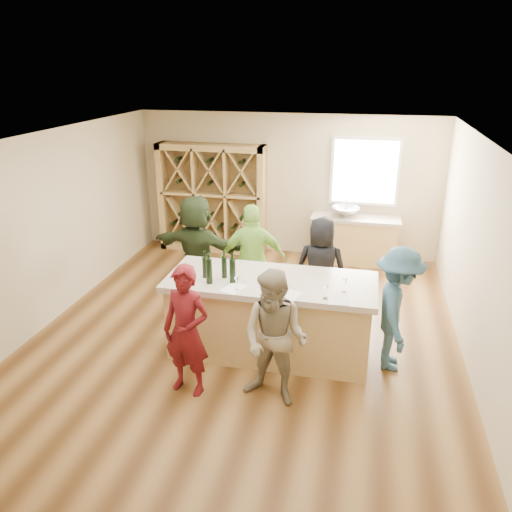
% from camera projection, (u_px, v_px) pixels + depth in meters
% --- Properties ---
extents(floor, '(6.00, 7.00, 0.10)m').
position_uv_depth(floor, '(246.00, 336.00, 7.31)').
color(floor, brown).
rests_on(floor, ground).
extents(ceiling, '(6.00, 7.00, 0.10)m').
position_uv_depth(ceiling, '(245.00, 135.00, 6.26)').
color(ceiling, white).
rests_on(ceiling, ground).
extents(wall_back, '(6.00, 0.10, 2.80)m').
position_uv_depth(wall_back, '(287.00, 185.00, 10.01)').
color(wall_back, '#C9B691').
rests_on(wall_back, ground).
extents(wall_front, '(6.00, 0.10, 2.80)m').
position_uv_depth(wall_front, '(128.00, 409.00, 3.56)').
color(wall_front, '#C9B691').
rests_on(wall_front, ground).
extents(wall_left, '(0.10, 7.00, 2.80)m').
position_uv_depth(wall_left, '(46.00, 228.00, 7.40)').
color(wall_left, '#C9B691').
rests_on(wall_left, ground).
extents(wall_right, '(0.10, 7.00, 2.80)m').
position_uv_depth(wall_right, '(485.00, 262.00, 6.17)').
color(wall_right, '#C9B691').
rests_on(wall_right, ground).
extents(window_frame, '(1.30, 0.06, 1.30)m').
position_uv_depth(window_frame, '(365.00, 172.00, 9.51)').
color(window_frame, white).
rests_on(window_frame, wall_back).
extents(window_pane, '(1.18, 0.01, 1.18)m').
position_uv_depth(window_pane, '(365.00, 172.00, 9.47)').
color(window_pane, white).
rests_on(window_pane, wall_back).
extents(wine_rack, '(2.20, 0.45, 2.20)m').
position_uv_depth(wine_rack, '(212.00, 199.00, 10.17)').
color(wine_rack, tan).
rests_on(wine_rack, floor).
extents(back_counter_base, '(1.60, 0.58, 0.86)m').
position_uv_depth(back_counter_base, '(354.00, 241.00, 9.76)').
color(back_counter_base, tan).
rests_on(back_counter_base, floor).
extents(back_counter_top, '(1.70, 0.62, 0.06)m').
position_uv_depth(back_counter_top, '(356.00, 218.00, 9.59)').
color(back_counter_top, '#B7A796').
rests_on(back_counter_top, back_counter_base).
extents(sink, '(0.54, 0.54, 0.19)m').
position_uv_depth(sink, '(346.00, 212.00, 9.59)').
color(sink, silver).
rests_on(sink, back_counter_top).
extents(faucet, '(0.02, 0.02, 0.30)m').
position_uv_depth(faucet, '(346.00, 206.00, 9.73)').
color(faucet, silver).
rests_on(faucet, back_counter_top).
extents(tasting_counter_base, '(2.60, 1.00, 1.00)m').
position_uv_depth(tasting_counter_base, '(270.00, 319.00, 6.68)').
color(tasting_counter_base, tan).
rests_on(tasting_counter_base, floor).
extents(tasting_counter_top, '(2.72, 1.12, 0.08)m').
position_uv_depth(tasting_counter_top, '(271.00, 282.00, 6.48)').
color(tasting_counter_top, '#B7A796').
rests_on(tasting_counter_top, tasting_counter_base).
extents(wine_bottle_a, '(0.09, 0.09, 0.28)m').
position_uv_depth(wine_bottle_a, '(205.00, 267.00, 6.47)').
color(wine_bottle_a, black).
rests_on(wine_bottle_a, tasting_counter_top).
extents(wine_bottle_b, '(0.10, 0.10, 0.32)m').
position_uv_depth(wine_bottle_b, '(209.00, 271.00, 6.29)').
color(wine_bottle_b, black).
rests_on(wine_bottle_b, tasting_counter_top).
extents(wine_bottle_c, '(0.09, 0.09, 0.29)m').
position_uv_depth(wine_bottle_c, '(224.00, 267.00, 6.46)').
color(wine_bottle_c, black).
rests_on(wine_bottle_c, tasting_counter_top).
extents(wine_bottle_d, '(0.09, 0.09, 0.32)m').
position_uv_depth(wine_bottle_d, '(233.00, 271.00, 6.31)').
color(wine_bottle_d, black).
rests_on(wine_bottle_d, tasting_counter_top).
extents(wine_glass_a, '(0.08, 0.08, 0.17)m').
position_uv_depth(wine_glass_a, '(237.00, 284.00, 6.13)').
color(wine_glass_a, white).
rests_on(wine_glass_a, tasting_counter_top).
extents(wine_glass_b, '(0.07, 0.07, 0.19)m').
position_uv_depth(wine_glass_b, '(280.00, 289.00, 5.96)').
color(wine_glass_b, white).
rests_on(wine_glass_b, tasting_counter_top).
extents(wine_glass_c, '(0.07, 0.07, 0.16)m').
position_uv_depth(wine_glass_c, '(326.00, 292.00, 5.91)').
color(wine_glass_c, white).
rests_on(wine_glass_c, tasting_counter_top).
extents(wine_glass_e, '(0.08, 0.08, 0.17)m').
position_uv_depth(wine_glass_e, '(344.00, 286.00, 6.06)').
color(wine_glass_e, white).
rests_on(wine_glass_e, tasting_counter_top).
extents(tasting_menu_a, '(0.31, 0.36, 0.00)m').
position_uv_depth(tasting_menu_a, '(233.00, 288.00, 6.20)').
color(tasting_menu_a, white).
rests_on(tasting_menu_a, tasting_counter_top).
extents(tasting_menu_b, '(0.31, 0.37, 0.00)m').
position_uv_depth(tasting_menu_b, '(289.00, 295.00, 6.01)').
color(tasting_menu_b, white).
rests_on(tasting_menu_b, tasting_counter_top).
extents(tasting_menu_c, '(0.29, 0.36, 0.00)m').
position_uv_depth(tasting_menu_c, '(338.00, 299.00, 5.93)').
color(tasting_menu_c, white).
rests_on(tasting_menu_c, tasting_counter_top).
extents(person_near_left, '(0.66, 0.53, 1.61)m').
position_uv_depth(person_near_left, '(186.00, 331.00, 5.77)').
color(person_near_left, '#590F14').
rests_on(person_near_left, floor).
extents(person_near_right, '(0.88, 0.62, 1.63)m').
position_uv_depth(person_near_right, '(275.00, 339.00, 5.58)').
color(person_near_right, gray).
rests_on(person_near_right, floor).
extents(person_server, '(0.50, 1.06, 1.64)m').
position_uv_depth(person_server, '(397.00, 310.00, 6.24)').
color(person_server, '#335972').
rests_on(person_server, floor).
extents(person_far_mid, '(1.11, 0.74, 1.74)m').
position_uv_depth(person_far_mid, '(253.00, 259.00, 7.67)').
color(person_far_mid, '#8CC64C').
rests_on(person_far_mid, floor).
extents(person_far_right, '(0.81, 0.55, 1.60)m').
position_uv_depth(person_far_right, '(321.00, 268.00, 7.52)').
color(person_far_right, black).
rests_on(person_far_right, floor).
extents(person_far_left, '(1.75, 0.86, 1.81)m').
position_uv_depth(person_far_left, '(197.00, 250.00, 7.95)').
color(person_far_left, '#263319').
rests_on(person_far_left, floor).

